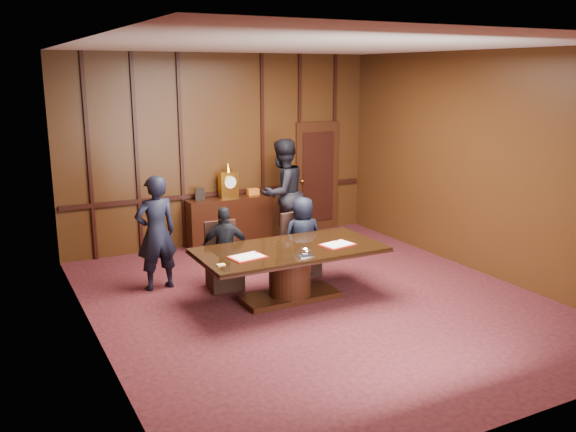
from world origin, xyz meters
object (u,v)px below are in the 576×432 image
Objects in this scene: sideboard at (229,219)px; conference_table at (290,265)px; witness_left at (156,233)px; witness_right at (282,193)px; signatory_right at (303,237)px; signatory_left at (225,249)px.

sideboard reaches higher than conference_table.
sideboard is at bearing -143.22° from witness_left.
conference_table is (-0.31, -3.03, 0.02)m from sideboard.
witness_right is (1.17, 2.52, 0.48)m from conference_table.
witness_left is (-1.54, 1.31, 0.35)m from conference_table.
conference_table is at bearing 133.46° from witness_left.
signatory_right is at bearing 54.37° from witness_right.
witness_left is at bearing -9.87° from signatory_left.
signatory_left is at bearing 144.11° from witness_left.
sideboard is 2.26m from signatory_right.
signatory_right is at bearing 50.91° from conference_table.
witness_left is at bearing 139.63° from conference_table.
witness_right is at bearing -116.77° from signatory_left.
witness_left is (-1.85, -1.72, 0.37)m from sideboard.
sideboard is 2.55m from witness_left.
signatory_left reaches higher than conference_table.
witness_left reaches higher than signatory_right.
signatory_left is (-0.96, -2.23, 0.14)m from sideboard.
witness_right reaches higher than witness_left.
witness_right is (2.70, 1.21, 0.14)m from witness_left.
conference_table is 1.53× the size of witness_left.
sideboard is 1.12m from witness_right.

